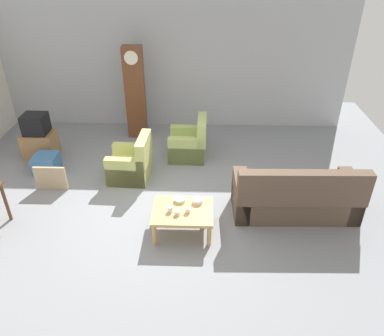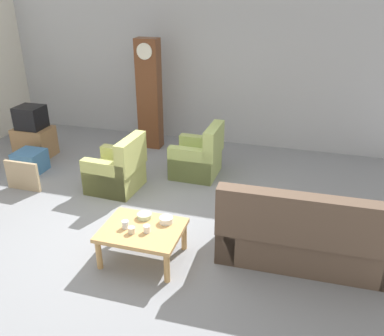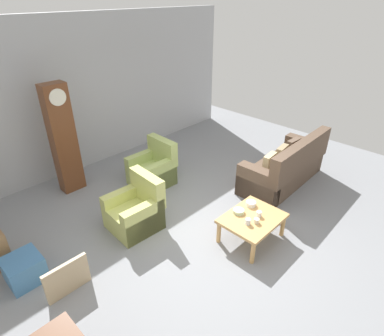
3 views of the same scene
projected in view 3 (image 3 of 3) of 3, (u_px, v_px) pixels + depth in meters
ground_plane at (204, 233)px, 5.32m from camera, size 10.40×10.40×0.00m
garage_door_wall at (79, 96)px, 6.73m from camera, size 8.40×0.16×3.20m
couch_floral at (285, 168)px, 6.54m from camera, size 2.12×0.93×1.04m
armchair_olive_near at (136, 211)px, 5.33m from camera, size 0.83×0.80×0.92m
armchair_olive_far at (153, 170)px, 6.57m from camera, size 0.80×0.77×0.92m
coffee_table_wood at (252, 220)px, 5.03m from camera, size 0.96×0.76×0.43m
grandfather_clock at (63, 140)px, 6.01m from camera, size 0.44×0.30×2.15m
framed_picture_leaning at (67, 278)px, 4.17m from camera, size 0.60×0.05×0.49m
storage_box_blue at (24, 269)px, 4.37m from camera, size 0.47×0.47×0.38m
cup_white_porcelain at (259, 214)px, 5.00m from camera, size 0.08×0.08×0.09m
cup_blue_rimmed at (248, 222)px, 4.83m from camera, size 0.08×0.08×0.09m
cup_cream_tall at (257, 221)px, 4.86m from camera, size 0.09×0.09×0.08m
bowl_white_stacked at (251, 204)px, 5.25m from camera, size 0.17×0.17×0.07m
bowl_shallow_green at (239, 211)px, 5.09m from camera, size 0.19×0.19×0.06m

